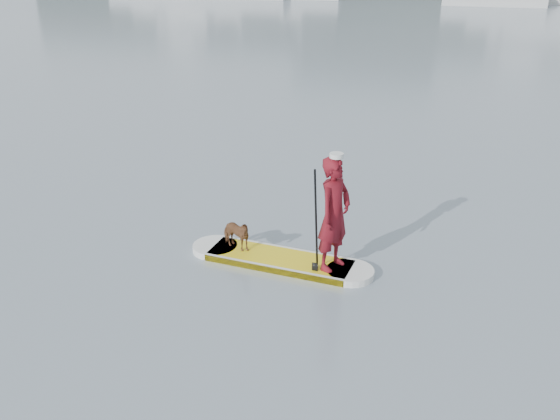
# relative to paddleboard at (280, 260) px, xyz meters

# --- Properties ---
(ground) EXTENTS (140.00, 140.00, 0.00)m
(ground) POSITION_rel_paddleboard_xyz_m (3.32, 1.35, -0.06)
(ground) COLOR slate
(ground) RESTS_ON ground
(paddleboard) EXTENTS (3.29, 1.04, 0.12)m
(paddleboard) POSITION_rel_paddleboard_xyz_m (0.00, 0.00, 0.00)
(paddleboard) COLOR yellow
(paddleboard) RESTS_ON ground
(paddler) EXTENTS (0.69, 0.82, 1.92)m
(paddler) POSITION_rel_paddleboard_xyz_m (0.93, -0.09, 1.02)
(paddler) COLOR maroon
(paddler) RESTS_ON paddleboard
(white_cap) EXTENTS (0.22, 0.22, 0.07)m
(white_cap) POSITION_rel_paddleboard_xyz_m (0.93, -0.09, 2.01)
(white_cap) COLOR silver
(white_cap) RESTS_ON paddler
(dog) EXTENTS (0.75, 0.55, 0.57)m
(dog) POSITION_rel_paddleboard_xyz_m (-0.83, 0.08, 0.35)
(dog) COLOR #512D1C
(dog) RESTS_ON paddleboard
(paddle) EXTENTS (0.10, 0.30, 2.00)m
(paddle) POSITION_rel_paddleboard_xyz_m (0.69, -0.31, 0.74)
(paddle) COLOR black
(paddle) RESTS_ON ground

